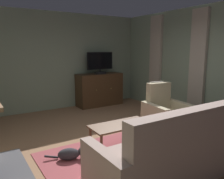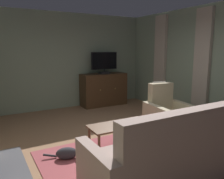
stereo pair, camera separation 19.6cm
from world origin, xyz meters
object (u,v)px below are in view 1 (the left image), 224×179
(tv_cabinet, at_px, (99,90))
(potted_plant_tall_palm_by_window, at_px, (215,120))
(cat, at_px, (71,154))
(television, at_px, (100,62))
(tv_remote, at_px, (133,124))
(coffee_table, at_px, (121,127))
(sofa_floral, at_px, (171,155))
(armchair_angled_to_table, at_px, (166,116))

(tv_cabinet, distance_m, potted_plant_tall_palm_by_window, 3.81)
(potted_plant_tall_palm_by_window, relative_size, cat, 1.29)
(television, height_order, tv_remote, television)
(television, relative_size, coffee_table, 0.77)
(television, xyz_separation_m, cat, (-2.18, -2.85, -1.26))
(tv_cabinet, bearing_deg, tv_remote, -109.18)
(tv_remote, height_order, cat, tv_remote)
(television, height_order, sofa_floral, television)
(television, xyz_separation_m, coffee_table, (-1.26, -2.95, -0.95))
(television, bearing_deg, tv_remote, -109.49)
(armchair_angled_to_table, bearing_deg, television, 92.39)
(coffee_table, relative_size, tv_remote, 6.61)
(tv_remote, relative_size, sofa_floral, 0.08)
(tv_cabinet, xyz_separation_m, television, (-0.00, -0.05, 0.88))
(coffee_table, bearing_deg, sofa_floral, -87.56)
(television, relative_size, potted_plant_tall_palm_by_window, 1.06)
(sofa_floral, relative_size, potted_plant_tall_palm_by_window, 2.74)
(tv_cabinet, relative_size, coffee_table, 1.27)
(tv_cabinet, bearing_deg, coffee_table, -112.78)
(television, relative_size, cat, 1.36)
(tv_cabinet, relative_size, potted_plant_tall_palm_by_window, 1.76)
(armchair_angled_to_table, bearing_deg, sofa_floral, -133.55)
(sofa_floral, xyz_separation_m, potted_plant_tall_palm_by_window, (1.50, 0.34, 0.15))
(armchair_angled_to_table, bearing_deg, tv_cabinet, 92.34)
(tv_remote, distance_m, potted_plant_tall_palm_by_window, 1.53)
(armchair_angled_to_table, bearing_deg, coffee_table, -169.62)
(tv_cabinet, xyz_separation_m, cat, (-2.18, -2.91, -0.38))
(armchair_angled_to_table, bearing_deg, potted_plant_tall_palm_by_window, -80.60)
(tv_cabinet, relative_size, cat, 2.26)
(television, xyz_separation_m, armchair_angled_to_table, (0.11, -2.70, -1.04))
(coffee_table, bearing_deg, television, 66.86)
(tv_cabinet, bearing_deg, television, -90.00)
(tv_cabinet, height_order, sofa_floral, sofa_floral)
(potted_plant_tall_palm_by_window, xyz_separation_m, cat, (-2.46, 0.90, -0.39))
(television, bearing_deg, tv_cabinet, 90.00)
(television, bearing_deg, armchair_angled_to_table, -87.61)
(tv_cabinet, xyz_separation_m, armchair_angled_to_table, (0.11, -2.75, -0.16))
(tv_remote, distance_m, cat, 1.17)
(coffee_table, relative_size, armchair_angled_to_table, 1.08)
(sofa_floral, xyz_separation_m, armchair_angled_to_table, (1.32, 1.39, -0.02))
(tv_remote, relative_size, armchair_angled_to_table, 0.16)
(tv_remote, bearing_deg, cat, -136.89)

